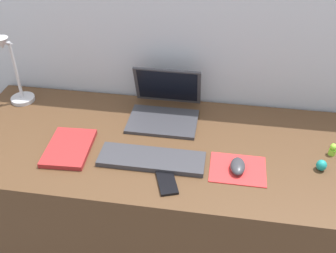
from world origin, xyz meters
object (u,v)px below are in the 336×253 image
(notebook_pad, at_px, (69,148))
(toy_figurine_teal, at_px, (321,165))
(toy_figurine_lime, at_px, (333,149))
(cell_phone, at_px, (167,182))
(mouse, at_px, (238,166))
(desk_lamp, at_px, (13,72))
(keyboard, at_px, (152,159))
(laptop, at_px, (165,105))

(notebook_pad, distance_m, toy_figurine_teal, 0.98)
(toy_figurine_lime, bearing_deg, cell_phone, -156.94)
(mouse, bearing_deg, notebook_pad, 178.53)
(cell_phone, bearing_deg, toy_figurine_lime, 3.48)
(cell_phone, bearing_deg, mouse, 4.06)
(desk_lamp, bearing_deg, mouse, -17.13)
(mouse, relative_size, desk_lamp, 0.28)
(mouse, bearing_deg, desk_lamp, 162.87)
(cell_phone, bearing_deg, notebook_pad, 143.61)
(mouse, xyz_separation_m, notebook_pad, (-0.67, 0.02, -0.01))
(mouse, bearing_deg, toy_figurine_lime, 22.66)
(mouse, distance_m, notebook_pad, 0.67)
(desk_lamp, relative_size, toy_figurine_teal, 7.90)
(toy_figurine_lime, bearing_deg, toy_figurine_teal, -119.83)
(cell_phone, distance_m, notebook_pad, 0.44)
(keyboard, distance_m, toy_figurine_teal, 0.64)
(keyboard, bearing_deg, cell_phone, -54.70)
(mouse, relative_size, toy_figurine_lime, 1.89)
(keyboard, relative_size, desk_lamp, 1.20)
(notebook_pad, bearing_deg, laptop, 38.59)
(laptop, distance_m, toy_figurine_teal, 0.69)
(keyboard, distance_m, desk_lamp, 0.77)
(laptop, xyz_separation_m, mouse, (0.33, -0.32, -0.03))
(desk_lamp, distance_m, toy_figurine_teal, 1.36)
(desk_lamp, bearing_deg, cell_phone, -28.86)
(toy_figurine_teal, bearing_deg, notebook_pad, -177.87)
(desk_lamp, xyz_separation_m, toy_figurine_teal, (1.33, -0.26, -0.14))
(notebook_pad, bearing_deg, toy_figurine_teal, -1.13)
(cell_phone, height_order, notebook_pad, notebook_pad)
(cell_phone, distance_m, toy_figurine_lime, 0.67)
(keyboard, distance_m, mouse, 0.33)
(desk_lamp, bearing_deg, toy_figurine_lime, -6.60)
(mouse, height_order, desk_lamp, desk_lamp)
(keyboard, relative_size, mouse, 4.27)
(keyboard, bearing_deg, notebook_pad, 177.39)
(cell_phone, height_order, desk_lamp, desk_lamp)
(cell_phone, xyz_separation_m, toy_figurine_lime, (0.62, 0.26, 0.02))
(laptop, bearing_deg, notebook_pad, -138.15)
(keyboard, height_order, mouse, mouse)
(desk_lamp, height_order, toy_figurine_teal, desk_lamp)
(toy_figurine_lime, bearing_deg, laptop, 166.44)
(mouse, xyz_separation_m, desk_lamp, (-1.02, 0.31, 0.14))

